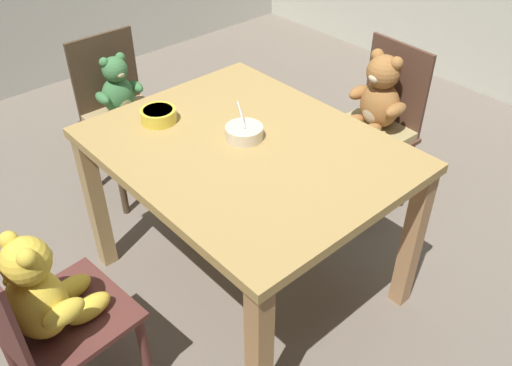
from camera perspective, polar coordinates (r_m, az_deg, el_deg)
The scene contains 7 objects.
ground_plane at distance 2.62m, azimuth -0.83°, elevation -10.27°, with size 5.20×5.20×0.04m.
dining_table at distance 2.17m, azimuth -0.98°, elevation 1.71°, with size 1.19×0.95×0.75m.
teddy_chair_near_left at distance 2.96m, azimuth -13.94°, elevation 7.93°, with size 0.37×0.40×0.86m.
teddy_chair_far_center at distance 2.80m, azimuth 12.53°, elevation 7.39°, with size 0.42×0.39×0.88m.
teddy_chair_near_front at distance 1.91m, azimuth -21.46°, elevation -11.68°, with size 0.43×0.44×0.85m.
porridge_bowl_cream_center at distance 2.15m, azimuth -1.25°, elevation 5.38°, with size 0.15×0.15×0.12m.
porridge_bowl_yellow_near_left at distance 2.29m, azimuth -10.23°, elevation 7.04°, with size 0.15×0.15×0.05m.
Camera 1 is at (1.34, -1.15, 1.91)m, focal length 38.02 mm.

